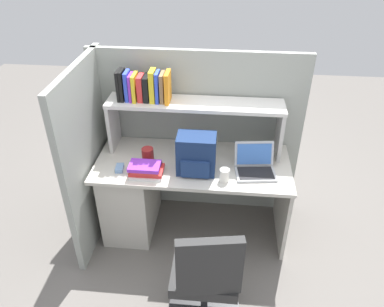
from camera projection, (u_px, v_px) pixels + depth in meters
ground_plane at (193, 227)px, 3.49m from camera, size 8.00×8.00×0.00m
desk at (149, 190)px, 3.30m from camera, size 1.60×0.70×0.73m
cubicle_partition_rear at (197, 134)px, 3.38m from camera, size 1.84×0.05×1.55m
cubicle_partition_left at (90, 156)px, 3.10m from camera, size 0.05×1.06×1.55m
overhead_hutch at (195, 113)px, 3.07m from camera, size 1.44×0.28×0.45m
reference_books_on_shelf at (144, 87)px, 2.98m from camera, size 0.42×0.17×0.26m
laptop at (255, 166)px, 2.96m from camera, size 0.34×0.30×0.22m
backpack at (196, 155)px, 2.91m from camera, size 0.30×0.23×0.32m
computer_mouse at (120, 168)px, 3.00m from camera, size 0.07×0.11×0.03m
paper_cup at (224, 175)px, 2.86m from camera, size 0.08×0.08×0.10m
snack_canister at (148, 156)px, 3.06m from camera, size 0.10×0.10×0.13m
desk_book_stack at (146, 169)px, 2.93m from camera, size 0.26×0.19×0.10m
office_chair at (206, 282)px, 2.51m from camera, size 0.52×0.52×0.93m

